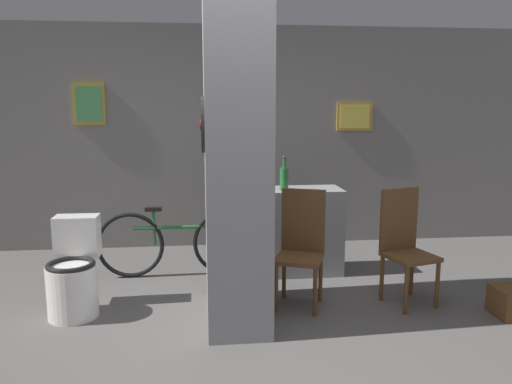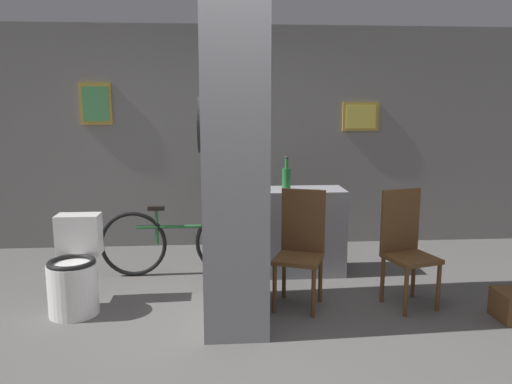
# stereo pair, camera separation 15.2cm
# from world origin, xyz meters

# --- Properties ---
(ground_plane) EXTENTS (14.00, 14.00, 0.00)m
(ground_plane) POSITION_xyz_m (0.00, 0.00, 0.00)
(ground_plane) COLOR #5B5956
(wall_back) EXTENTS (8.00, 0.09, 2.60)m
(wall_back) POSITION_xyz_m (-0.00, 2.63, 1.30)
(wall_back) COLOR gray
(wall_back) RESTS_ON ground_plane
(pillar_center) EXTENTS (0.50, 0.97, 2.60)m
(pillar_center) POSITION_xyz_m (-0.08, 0.48, 1.30)
(pillar_center) COLOR gray
(pillar_center) RESTS_ON ground_plane
(counter_shelf) EXTENTS (1.11, 0.44, 0.86)m
(counter_shelf) POSITION_xyz_m (0.49, 1.51, 0.43)
(counter_shelf) COLOR gray
(counter_shelf) RESTS_ON ground_plane
(toilet) EXTENTS (0.40, 0.56, 0.78)m
(toilet) POSITION_xyz_m (-1.39, 0.69, 0.33)
(toilet) COLOR white
(toilet) RESTS_ON ground_plane
(chair_near_pillar) EXTENTS (0.49, 0.49, 0.98)m
(chair_near_pillar) POSITION_xyz_m (0.48, 0.70, 0.52)
(chair_near_pillar) COLOR brown
(chair_near_pillar) RESTS_ON ground_plane
(chair_by_doorway) EXTENTS (0.47, 0.47, 0.98)m
(chair_by_doorway) POSITION_xyz_m (1.38, 0.65, 0.52)
(chair_by_doorway) COLOR brown
(chair_by_doorway) RESTS_ON ground_plane
(bicycle) EXTENTS (1.60, 0.42, 0.71)m
(bicycle) POSITION_xyz_m (-0.58, 1.52, 0.34)
(bicycle) COLOR black
(bicycle) RESTS_ON ground_plane
(bottle_tall) EXTENTS (0.08, 0.08, 0.34)m
(bottle_tall) POSITION_xyz_m (0.46, 1.44, 0.99)
(bottle_tall) COLOR #267233
(bottle_tall) RESTS_ON counter_shelf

